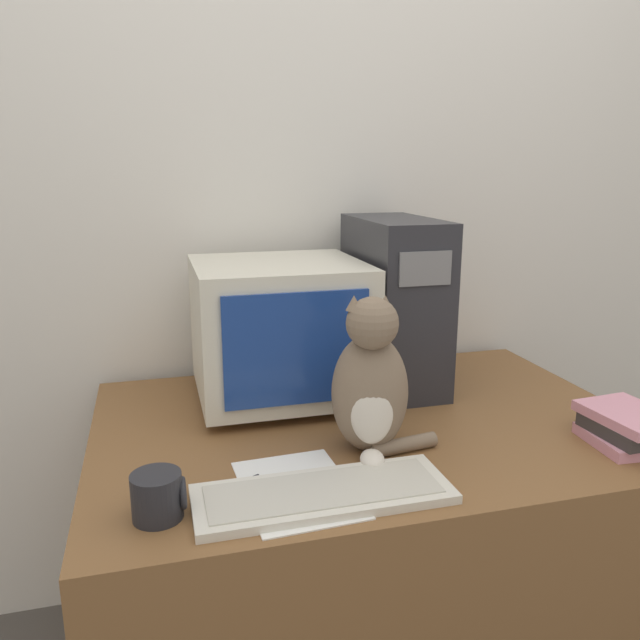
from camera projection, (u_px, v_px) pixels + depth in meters
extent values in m
cube|color=silver|center=(314.00, 204.00, 1.93)|extent=(7.00, 0.05, 2.50)
cube|color=brown|center=(365.00, 551.00, 1.65)|extent=(1.34, 0.92, 0.75)
cube|color=beige|center=(280.00, 393.00, 1.71)|extent=(0.31, 0.25, 0.02)
cube|color=beige|center=(279.00, 327.00, 1.67)|extent=(0.44, 0.41, 0.35)
cube|color=navy|center=(297.00, 349.00, 1.47)|extent=(0.35, 0.01, 0.27)
cube|color=#28282D|center=(394.00, 303.00, 1.77)|extent=(0.20, 0.39, 0.48)
cube|color=slate|center=(425.00, 269.00, 1.55)|extent=(0.14, 0.01, 0.09)
cube|color=silver|center=(323.00, 494.00, 1.20)|extent=(0.50, 0.18, 0.02)
cube|color=beige|center=(323.00, 489.00, 1.19)|extent=(0.45, 0.14, 0.00)
ellipsoid|color=#7A6651|center=(370.00, 393.00, 1.37)|extent=(0.20, 0.19, 0.27)
ellipsoid|color=beige|center=(372.00, 411.00, 1.32)|extent=(0.10, 0.06, 0.15)
sphere|color=#7A6651|center=(372.00, 323.00, 1.31)|extent=(0.14, 0.14, 0.11)
cone|color=#7A6651|center=(354.00, 303.00, 1.30)|extent=(0.03, 0.03, 0.03)
cone|color=#7A6651|center=(385.00, 303.00, 1.30)|extent=(0.03, 0.03, 0.03)
ellipsoid|color=beige|center=(372.00, 460.00, 1.32)|extent=(0.07, 0.09, 0.04)
cylinder|color=#7A6651|center=(403.00, 445.00, 1.39)|extent=(0.16, 0.06, 0.03)
cube|color=pink|center=(623.00, 439.00, 1.43)|extent=(0.16, 0.18, 0.03)
cube|color=#383333|center=(630.00, 427.00, 1.42)|extent=(0.16, 0.18, 0.03)
cube|color=pink|center=(630.00, 416.00, 1.41)|extent=(0.17, 0.21, 0.02)
cylinder|color=black|center=(227.00, 488.00, 1.23)|extent=(0.14, 0.07, 0.01)
cube|color=white|center=(297.00, 489.00, 1.23)|extent=(0.23, 0.31, 0.00)
cylinder|color=#232328|center=(157.00, 496.00, 1.12)|extent=(0.09, 0.09, 0.09)
torus|color=#232328|center=(183.00, 493.00, 1.14)|extent=(0.01, 0.06, 0.06)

